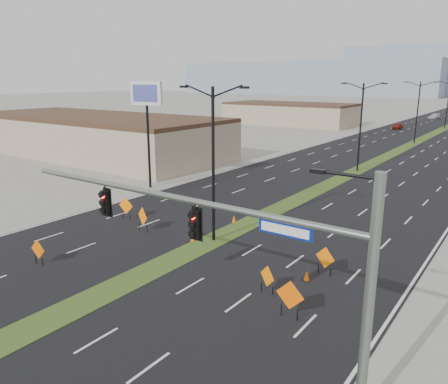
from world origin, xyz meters
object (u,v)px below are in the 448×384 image
Objects in this scene: construction_sign_0 at (38,250)px; construction_sign_5 at (290,296)px; streetlight_3 at (448,103)px; signal_mast at (237,246)px; streetlight_1 at (361,124)px; cone_0 at (234,219)px; car_left at (398,126)px; cone_2 at (307,276)px; construction_sign_1 at (126,206)px; streetlight_2 at (418,110)px; pole_sign_west at (147,101)px; construction_sign_3 at (267,277)px; construction_sign_2 at (143,217)px; cone_1 at (193,238)px; car_far at (435,116)px; streetlight_0 at (213,160)px; cone_3 at (195,215)px; construction_sign_4 at (325,259)px.

construction_sign_0 is 14.82m from construction_sign_5.
signal_mast is at bearing -84.80° from streetlight_3.
construction_sign_0 is (-5.86, -37.00, -4.53)m from streetlight_1.
cone_0 is (-1.04, -80.08, -5.15)m from streetlight_3.
car_left is 2.07× the size of construction_sign_5.
cone_2 is (7.60, -29.86, -5.15)m from streetlight_1.
construction_sign_0 is at bearing -81.37° from construction_sign_1.
streetlight_1 is 5.72× the size of construction_sign_1.
pole_sign_west reaches higher than streetlight_2.
construction_sign_3 is at bearing 109.03° from signal_mast.
construction_sign_5 is 3.38× the size of cone_0.
construction_sign_2 is 12.06m from construction_sign_3.
construction_sign_0 is at bearing 176.03° from signal_mast.
cone_1 is 0.05× the size of pole_sign_west.
construction_sign_5 is 10.80m from cone_1.
car_far is at bearing 94.66° from streetlight_1.
streetlight_0 is at bearing 166.25° from cone_2.
construction_sign_0 reaches higher than cone_0.
signal_mast is 1.63× the size of streetlight_3.
construction_sign_2 is 3.01× the size of cone_3.
cone_3 is (-11.62, 4.79, 0.03)m from cone_2.
construction_sign_3 is (11.71, -2.88, -0.19)m from construction_sign_2.
car_far is at bearing 92.90° from cone_1.
streetlight_2 is 22.67m from car_left.
streetlight_3 is at bearing 89.33° from cone_1.
signal_mast reaches higher than construction_sign_1.
construction_sign_0 is at bearing -110.47° from cone_0.
car_far reaches higher than cone_1.
streetlight_2 reaches higher than construction_sign_2.
construction_sign_3 is (12.47, 4.65, -0.02)m from construction_sign_0.
streetlight_0 and streetlight_2 have the same top height.
cone_1 is at bearing -136.04° from streetlight_0.
pole_sign_west is (-22.09, 8.81, 7.46)m from construction_sign_4.
streetlight_1 is 5.47× the size of construction_sign_5.
streetlight_1 is at bearing 80.88° from cone_3.
construction_sign_4 is (8.09, -28.66, -4.46)m from streetlight_1.
cone_1 is (5.50, -108.72, -0.43)m from car_far.
pole_sign_west is at bearing 148.19° from construction_sign_5.
construction_sign_3 is 8.35m from cone_1.
streetlight_1 is at bearing 104.20° from construction_sign_5.
construction_sign_4 reaches higher than construction_sign_0.
streetlight_3 is 77.19m from pole_sign_west.
streetlight_1 reaches higher than cone_1.
construction_sign_2 is at bearing -95.08° from streetlight_2.
construction_sign_1 is at bearing -95.53° from streetlight_3.
car_far is 114.58m from construction_sign_5.
car_left is 7.10× the size of cone_2.
cone_1 is at bearing -52.21° from cone_3.
streetlight_1 is 16.97× the size of cone_3.
streetlight_3 is at bearing 119.17° from construction_sign_3.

